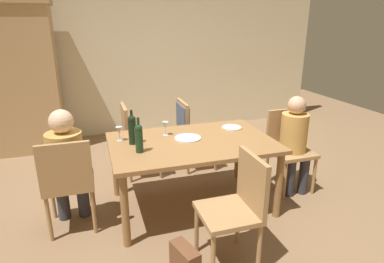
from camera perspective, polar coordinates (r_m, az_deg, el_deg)
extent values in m
plane|color=#846647|center=(3.58, 0.00, -12.74)|extent=(10.00, 10.00, 0.00)
cube|color=beige|center=(5.75, -8.54, 13.34)|extent=(6.40, 0.12, 2.70)
cube|color=tan|center=(5.35, -28.36, 7.70)|extent=(1.10, 0.56, 2.10)
cube|color=tan|center=(5.30, -30.27, 19.28)|extent=(1.18, 0.62, 0.08)
cube|color=olive|center=(3.27, 0.00, -1.99)|extent=(1.63, 1.07, 0.04)
cylinder|color=olive|center=(2.89, -11.72, -13.55)|extent=(0.07, 0.07, 0.70)
cylinder|color=olive|center=(3.33, 15.01, -9.17)|extent=(0.07, 0.07, 0.70)
cylinder|color=olive|center=(3.71, -13.36, -6.07)|extent=(0.07, 0.07, 0.70)
cylinder|color=olive|center=(4.07, 8.08, -3.47)|extent=(0.07, 0.07, 0.70)
cylinder|color=#A87F51|center=(3.94, 20.68, -7.37)|extent=(0.04, 0.04, 0.44)
cylinder|color=#A87F51|center=(3.73, 16.01, -8.37)|extent=(0.04, 0.04, 0.44)
cylinder|color=#A87F51|center=(4.21, 17.55, -5.30)|extent=(0.04, 0.04, 0.44)
cylinder|color=#A87F51|center=(4.01, 13.06, -6.09)|extent=(0.04, 0.04, 0.44)
cube|color=#A87F51|center=(3.87, 17.16, -3.53)|extent=(0.44, 0.44, 0.04)
cube|color=#A87F51|center=(3.95, 15.88, 0.73)|extent=(0.44, 0.04, 0.44)
cylinder|color=#A87F51|center=(3.54, -23.32, -10.73)|extent=(0.04, 0.04, 0.44)
cylinder|color=#A87F51|center=(3.52, -17.09, -10.20)|extent=(0.04, 0.04, 0.44)
cylinder|color=#A87F51|center=(3.22, -23.87, -13.96)|extent=(0.04, 0.04, 0.44)
cylinder|color=#A87F51|center=(3.19, -16.91, -13.42)|extent=(0.04, 0.04, 0.44)
cube|color=#A87F51|center=(3.25, -20.78, -8.36)|extent=(0.44, 0.44, 0.04)
cube|color=#A87F51|center=(2.97, -21.46, -5.93)|extent=(0.44, 0.04, 0.44)
cylinder|color=#A87F51|center=(4.41, -6.58, -3.39)|extent=(0.04, 0.04, 0.44)
cylinder|color=#A87F51|center=(4.06, -5.52, -5.33)|extent=(0.04, 0.04, 0.44)
cylinder|color=#A87F51|center=(4.36, -11.49, -3.92)|extent=(0.04, 0.04, 0.44)
cylinder|color=#A87F51|center=(4.01, -10.85, -5.93)|extent=(0.04, 0.04, 0.44)
cube|color=#A87F51|center=(4.12, -8.77, -1.54)|extent=(0.44, 0.44, 0.04)
cube|color=#A87F51|center=(4.02, -11.76, 1.39)|extent=(0.04, 0.44, 0.44)
cylinder|color=#A87F51|center=(4.59, 2.45, -2.36)|extent=(0.04, 0.04, 0.44)
cylinder|color=#A87F51|center=(4.26, 4.20, -4.11)|extent=(0.04, 0.04, 0.44)
cylinder|color=#A87F51|center=(4.48, -2.13, -2.89)|extent=(0.04, 0.04, 0.44)
cylinder|color=#A87F51|center=(4.14, -0.71, -4.74)|extent=(0.04, 0.04, 0.44)
cube|color=#A87F51|center=(4.28, 0.97, -0.52)|extent=(0.44, 0.44, 0.04)
cube|color=#A87F51|center=(4.15, -1.63, 2.33)|extent=(0.04, 0.44, 0.44)
cube|color=#4C5B75|center=(4.14, -1.64, 2.63)|extent=(0.07, 0.40, 0.31)
cylinder|color=#A87F51|center=(2.56, 3.72, -21.56)|extent=(0.04, 0.04, 0.44)
cylinder|color=#A87F51|center=(2.84, 0.82, -16.86)|extent=(0.04, 0.04, 0.44)
cylinder|color=#A87F51|center=(2.69, 11.75, -19.59)|extent=(0.04, 0.04, 0.44)
cylinder|color=#A87F51|center=(2.96, 8.08, -15.40)|extent=(0.04, 0.04, 0.44)
cube|color=#A87F51|center=(2.62, 6.28, -14.06)|extent=(0.44, 0.44, 0.04)
cube|color=#A87F51|center=(2.58, 10.60, -8.69)|extent=(0.04, 0.44, 0.44)
cylinder|color=#33333D|center=(3.91, 19.07, -7.20)|extent=(0.11, 0.11, 0.46)
cylinder|color=#33333D|center=(3.81, 16.89, -7.65)|extent=(0.11, 0.11, 0.46)
cylinder|color=tan|center=(3.79, 17.49, -0.34)|extent=(0.30, 0.30, 0.46)
sphere|color=tan|center=(3.71, 17.98, 4.44)|extent=(0.20, 0.20, 0.20)
cylinder|color=#33333D|center=(3.49, -21.83, -10.79)|extent=(0.12, 0.12, 0.46)
cylinder|color=#33333D|center=(3.48, -18.67, -10.53)|extent=(0.12, 0.12, 0.46)
cylinder|color=tan|center=(3.15, -21.29, -4.41)|extent=(0.32, 0.32, 0.49)
sphere|color=beige|center=(3.04, -22.06, 1.66)|extent=(0.21, 0.21, 0.21)
cylinder|color=black|center=(3.20, -10.44, -0.16)|extent=(0.08, 0.08, 0.24)
sphere|color=black|center=(3.16, -10.58, 2.10)|extent=(0.08, 0.08, 0.08)
cylinder|color=black|center=(3.15, -10.64, 2.99)|extent=(0.03, 0.03, 0.08)
cylinder|color=#19381E|center=(2.99, -9.29, -1.65)|extent=(0.07, 0.07, 0.22)
sphere|color=#19381E|center=(2.95, -9.42, 0.57)|extent=(0.07, 0.07, 0.07)
cylinder|color=#19381E|center=(2.93, -9.47, 1.60)|extent=(0.03, 0.03, 0.09)
cylinder|color=silver|center=(3.34, -12.60, -1.58)|extent=(0.06, 0.06, 0.00)
cylinder|color=silver|center=(3.33, -12.65, -0.99)|extent=(0.01, 0.01, 0.07)
cone|color=silver|center=(3.31, -12.74, 0.20)|extent=(0.07, 0.07, 0.07)
cylinder|color=silver|center=(3.43, -4.66, -0.63)|extent=(0.06, 0.06, 0.00)
cylinder|color=silver|center=(3.42, -4.68, -0.04)|extent=(0.01, 0.01, 0.07)
cone|color=silver|center=(3.40, -4.71, 1.12)|extent=(0.07, 0.07, 0.07)
cylinder|color=silver|center=(3.68, 7.02, 0.72)|extent=(0.22, 0.22, 0.01)
cylinder|color=white|center=(3.32, -0.75, -1.15)|extent=(0.27, 0.27, 0.01)
cube|color=brown|center=(2.73, -1.26, -21.55)|extent=(0.20, 0.30, 0.22)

